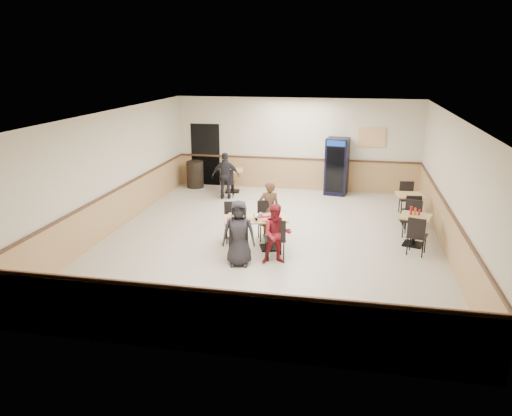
% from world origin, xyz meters
% --- Properties ---
extents(ground, '(10.00, 10.00, 0.00)m').
position_xyz_m(ground, '(0.00, 0.00, 0.00)').
color(ground, beige).
rests_on(ground, ground).
extents(room_shell, '(10.00, 10.00, 10.00)m').
position_xyz_m(room_shell, '(1.78, 2.55, 0.58)').
color(room_shell, silver).
rests_on(room_shell, ground).
extents(main_table, '(1.55, 1.11, 0.75)m').
position_xyz_m(main_table, '(-0.25, -0.70, 0.50)').
color(main_table, black).
rests_on(main_table, ground).
extents(main_chairs, '(1.69, 1.95, 0.95)m').
position_xyz_m(main_chairs, '(-0.30, -0.72, 0.48)').
color(main_chairs, black).
rests_on(main_chairs, ground).
extents(diner_woman_left, '(0.76, 0.56, 1.41)m').
position_xyz_m(diner_woman_left, '(-0.41, -1.65, 0.71)').
color(diner_woman_left, black).
rests_on(diner_woman_left, ground).
extents(diner_woman_right, '(0.74, 0.64, 1.30)m').
position_xyz_m(diner_woman_right, '(0.35, -1.40, 0.65)').
color(diner_woman_right, maroon).
rests_on(diner_woman_right, ground).
extents(diner_man_opposite, '(0.56, 0.43, 1.38)m').
position_xyz_m(diner_man_opposite, '(-0.09, 0.25, 0.69)').
color(diner_man_opposite, '#533823').
rests_on(diner_man_opposite, ground).
extents(lone_diner, '(0.90, 0.52, 1.45)m').
position_xyz_m(lone_diner, '(-1.98, 3.36, 0.72)').
color(lone_diner, black).
rests_on(lone_diner, ground).
extents(tabletop_clutter, '(1.26, 0.90, 0.12)m').
position_xyz_m(tabletop_clutter, '(-0.21, -0.76, 0.78)').
color(tabletop_clutter, red).
rests_on(tabletop_clutter, main_table).
extents(side_table_near, '(0.84, 0.84, 0.72)m').
position_xyz_m(side_table_near, '(3.33, 0.27, 0.48)').
color(side_table_near, black).
rests_on(side_table_near, ground).
extents(side_table_near_chair_south, '(0.53, 0.53, 0.91)m').
position_xyz_m(side_table_near_chair_south, '(3.33, -0.31, 0.46)').
color(side_table_near_chair_south, black).
rests_on(side_table_near_chair_south, ground).
extents(side_table_near_chair_north, '(0.53, 0.53, 0.91)m').
position_xyz_m(side_table_near_chair_north, '(3.33, 0.85, 0.46)').
color(side_table_near_chair_north, black).
rests_on(side_table_near_chair_north, ground).
extents(side_table_far, '(0.74, 0.74, 0.73)m').
position_xyz_m(side_table_far, '(3.39, 2.15, 0.49)').
color(side_table_far, black).
rests_on(side_table_far, ground).
extents(side_table_far_chair_south, '(0.47, 0.47, 0.93)m').
position_xyz_m(side_table_far_chair_south, '(3.39, 1.57, 0.46)').
color(side_table_far_chair_south, black).
rests_on(side_table_far_chair_south, ground).
extents(side_table_far_chair_north, '(0.47, 0.47, 0.93)m').
position_xyz_m(side_table_far_chair_north, '(3.39, 2.74, 0.46)').
color(side_table_far_chair_north, black).
rests_on(side_table_far_chair_north, ground).
extents(condiment_caddy, '(0.23, 0.06, 0.20)m').
position_xyz_m(condiment_caddy, '(3.30, 0.32, 0.81)').
color(condiment_caddy, '#B70D18').
rests_on(condiment_caddy, side_table_near).
extents(back_table, '(0.80, 0.80, 0.74)m').
position_xyz_m(back_table, '(-1.98, 4.20, 0.49)').
color(back_table, black).
rests_on(back_table, ground).
extents(back_table_chair_lone, '(0.50, 0.50, 0.94)m').
position_xyz_m(back_table_chair_lone, '(-1.98, 3.61, 0.47)').
color(back_table_chair_lone, black).
rests_on(back_table_chair_lone, ground).
extents(pepsi_cooler, '(0.77, 0.77, 1.81)m').
position_xyz_m(pepsi_cooler, '(1.36, 4.59, 0.90)').
color(pepsi_cooler, black).
rests_on(pepsi_cooler, ground).
extents(trash_bin, '(0.57, 0.57, 0.89)m').
position_xyz_m(trash_bin, '(-3.36, 4.55, 0.45)').
color(trash_bin, black).
rests_on(trash_bin, ground).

